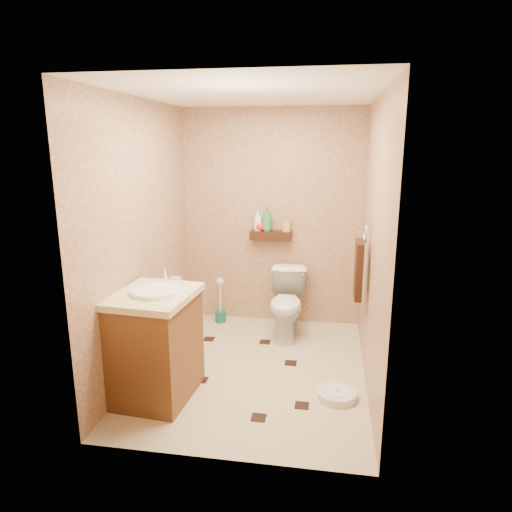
# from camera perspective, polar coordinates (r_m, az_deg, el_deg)

# --- Properties ---
(ground) EXTENTS (2.50, 2.50, 0.00)m
(ground) POSITION_cam_1_polar(r_m,az_deg,el_deg) (4.31, -0.31, -13.94)
(ground) COLOR beige
(ground) RESTS_ON ground
(wall_back) EXTENTS (2.00, 0.04, 2.40)m
(wall_back) POSITION_cam_1_polar(r_m,az_deg,el_deg) (5.12, 2.00, 4.73)
(wall_back) COLOR tan
(wall_back) RESTS_ON ground
(wall_front) EXTENTS (2.00, 0.04, 2.40)m
(wall_front) POSITION_cam_1_polar(r_m,az_deg,el_deg) (2.72, -4.72, -3.60)
(wall_front) COLOR tan
(wall_front) RESTS_ON ground
(wall_left) EXTENTS (0.04, 2.50, 2.40)m
(wall_left) POSITION_cam_1_polar(r_m,az_deg,el_deg) (4.18, -13.98, 2.25)
(wall_left) COLOR tan
(wall_left) RESTS_ON ground
(wall_right) EXTENTS (0.04, 2.50, 2.40)m
(wall_right) POSITION_cam_1_polar(r_m,az_deg,el_deg) (3.87, 14.45, 1.29)
(wall_right) COLOR tan
(wall_right) RESTS_ON ground
(ceiling) EXTENTS (2.00, 2.50, 0.02)m
(ceiling) POSITION_cam_1_polar(r_m,az_deg,el_deg) (3.83, -0.36, 19.66)
(ceiling) COLOR white
(ceiling) RESTS_ON wall_back
(wall_shelf) EXTENTS (0.46, 0.14, 0.10)m
(wall_shelf) POSITION_cam_1_polar(r_m,az_deg,el_deg) (5.07, 1.86, 2.58)
(wall_shelf) COLOR #3A1C0F
(wall_shelf) RESTS_ON wall_back
(floor_accents) EXTENTS (1.16, 1.45, 0.01)m
(floor_accents) POSITION_cam_1_polar(r_m,az_deg,el_deg) (4.28, -0.40, -14.14)
(floor_accents) COLOR black
(floor_accents) RESTS_ON ground
(toilet) EXTENTS (0.41, 0.70, 0.70)m
(toilet) POSITION_cam_1_polar(r_m,az_deg,el_deg) (4.90, 3.90, -5.98)
(toilet) COLOR white
(toilet) RESTS_ON ground
(vanity) EXTENTS (0.65, 0.77, 1.02)m
(vanity) POSITION_cam_1_polar(r_m,az_deg,el_deg) (3.81, -12.38, -10.63)
(vanity) COLOR brown
(vanity) RESTS_ON ground
(bathroom_scale) EXTENTS (0.42, 0.42, 0.07)m
(bathroom_scale) POSITION_cam_1_polar(r_m,az_deg,el_deg) (3.93, 10.09, -16.65)
(bathroom_scale) COLOR silver
(bathroom_scale) RESTS_ON ground
(toilet_brush) EXTENTS (0.12, 0.12, 0.53)m
(toilet_brush) POSITION_cam_1_polar(r_m,az_deg,el_deg) (5.30, -4.47, -6.30)
(toilet_brush) COLOR #175C55
(toilet_brush) RESTS_ON ground
(towel_ring) EXTENTS (0.12, 0.30, 0.76)m
(towel_ring) POSITION_cam_1_polar(r_m,az_deg,el_deg) (4.16, 12.76, -1.34)
(towel_ring) COLOR silver
(towel_ring) RESTS_ON wall_right
(toilet_paper) EXTENTS (0.12, 0.11, 0.12)m
(toilet_paper) POSITION_cam_1_polar(r_m,az_deg,el_deg) (4.89, -9.98, -3.12)
(toilet_paper) COLOR silver
(toilet_paper) RESTS_ON wall_left
(bottle_a) EXTENTS (0.13, 0.13, 0.23)m
(bottle_a) POSITION_cam_1_polar(r_m,az_deg,el_deg) (5.06, 0.25, 4.46)
(bottle_a) COLOR white
(bottle_a) RESTS_ON wall_shelf
(bottle_b) EXTENTS (0.08, 0.08, 0.14)m
(bottle_b) POSITION_cam_1_polar(r_m,az_deg,el_deg) (5.07, 0.32, 3.98)
(bottle_b) COLOR yellow
(bottle_b) RESTS_ON wall_shelf
(bottle_c) EXTENTS (0.16, 0.16, 0.15)m
(bottle_c) POSITION_cam_1_polar(r_m,az_deg,el_deg) (5.07, 0.50, 3.98)
(bottle_c) COLOR red
(bottle_c) RESTS_ON wall_shelf
(bottle_d) EXTENTS (0.14, 0.14, 0.26)m
(bottle_d) POSITION_cam_1_polar(r_m,az_deg,el_deg) (5.04, 1.41, 4.61)
(bottle_d) COLOR green
(bottle_d) RESTS_ON wall_shelf
(bottle_e) EXTENTS (0.09, 0.08, 0.17)m
(bottle_e) POSITION_cam_1_polar(r_m,az_deg,el_deg) (5.03, 3.89, 4.01)
(bottle_e) COLOR gold
(bottle_e) RESTS_ON wall_shelf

